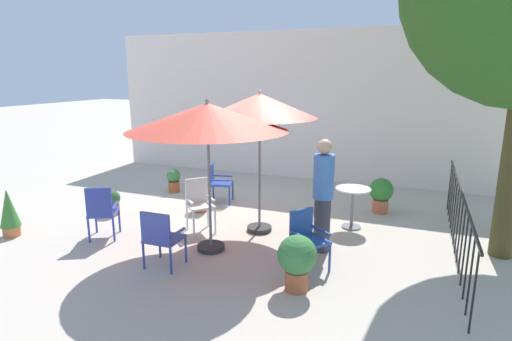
# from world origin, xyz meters

# --- Properties ---
(ground_plane) EXTENTS (60.00, 60.00, 0.00)m
(ground_plane) POSITION_xyz_m (0.00, 0.00, 0.00)
(ground_plane) COLOR #BCAF9E
(villa_facade) EXTENTS (10.96, 0.30, 3.85)m
(villa_facade) POSITION_xyz_m (0.00, 3.85, 1.93)
(villa_facade) COLOR #F2DED2
(villa_facade) RESTS_ON ground
(terrace_railing) EXTENTS (0.03, 4.88, 1.01)m
(terrace_railing) POSITION_xyz_m (3.57, -0.00, 0.68)
(terrace_railing) COLOR black
(terrace_railing) RESTS_ON ground
(patio_umbrella_0) EXTENTS (2.44, 2.44, 2.40)m
(patio_umbrella_0) POSITION_xyz_m (-0.07, -1.32, 2.11)
(patio_umbrella_0) COLOR #2D2D2D
(patio_umbrella_0) RESTS_ON ground
(patio_umbrella_1) EXTENTS (1.95, 1.95, 2.50)m
(patio_umbrella_1) POSITION_xyz_m (0.36, -0.27, 2.21)
(patio_umbrella_1) COLOR #2D2D2D
(patio_umbrella_1) RESTS_ON ground
(cafe_table_0) EXTENTS (0.63, 0.63, 0.75)m
(cafe_table_0) POSITION_xyz_m (1.87, 0.49, 0.52)
(cafe_table_0) COLOR silver
(cafe_table_0) RESTS_ON ground
(patio_chair_0) EXTENTS (0.62, 0.64, 0.94)m
(patio_chair_0) POSITION_xyz_m (-1.98, -1.61, 0.53)
(patio_chair_0) COLOR #2C3D99
(patio_chair_0) RESTS_ON ground
(patio_chair_1) EXTENTS (0.50, 0.45, 0.88)m
(patio_chair_1) POSITION_xyz_m (-0.43, -2.16, 0.50)
(patio_chair_1) COLOR #364297
(patio_chair_1) RESTS_ON ground
(patio_chair_2) EXTENTS (0.58, 0.55, 0.84)m
(patio_chair_2) POSITION_xyz_m (-1.11, 0.97, 0.49)
(patio_chair_2) COLOR #2840A0
(patio_chair_2) RESTS_ON ground
(patio_chair_3) EXTENTS (0.61, 0.61, 0.94)m
(patio_chair_3) POSITION_xyz_m (-0.66, -0.64, 0.55)
(patio_chair_3) COLOR white
(patio_chair_3) RESTS_ON ground
(patio_chair_4) EXTENTS (0.62, 0.62, 0.86)m
(patio_chair_4) POSITION_xyz_m (1.51, -1.37, 0.50)
(patio_chair_4) COLOR #254B96
(patio_chair_4) RESTS_ON ground
(potted_plant_0) EXTENTS (0.33, 0.33, 0.85)m
(potted_plant_0) POSITION_xyz_m (-3.57, -2.10, 0.44)
(potted_plant_0) COLOR #C76E42
(potted_plant_0) RESTS_ON ground
(potted_plant_1) EXTENTS (0.52, 0.52, 0.75)m
(potted_plant_1) POSITION_xyz_m (1.56, -2.04, 0.44)
(potted_plant_1) COLOR #A55535
(potted_plant_1) RESTS_ON ground
(potted_plant_2) EXTENTS (0.31, 0.31, 0.50)m
(potted_plant_2) POSITION_xyz_m (-2.69, -0.53, 0.26)
(potted_plant_2) COLOR #C16148
(potted_plant_2) RESTS_ON ground
(potted_plant_3) EXTENTS (0.48, 0.48, 0.72)m
(potted_plant_3) POSITION_xyz_m (2.28, 1.56, 0.41)
(potted_plant_3) COLOR #C16540
(potted_plant_3) RESTS_ON ground
(potted_plant_4) EXTENTS (0.38, 0.38, 0.54)m
(potted_plant_4) POSITION_xyz_m (-1.17, 0.29, 0.29)
(potted_plant_4) COLOR #9C4D2D
(potted_plant_4) RESTS_ON ground
(potted_plant_5) EXTENTS (0.32, 0.32, 0.57)m
(potted_plant_5) POSITION_xyz_m (-2.44, 1.29, 0.31)
(potted_plant_5) COLOR #A95B2A
(potted_plant_5) RESTS_ON ground
(standing_person) EXTENTS (0.39, 0.39, 1.80)m
(standing_person) POSITION_xyz_m (1.58, -0.70, 0.94)
(standing_person) COLOR #33333D
(standing_person) RESTS_ON ground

